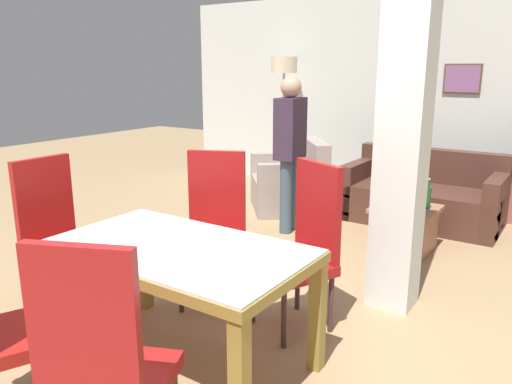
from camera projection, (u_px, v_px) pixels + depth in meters
The scene contains 14 objects.
ground_plane at pixel (183, 361), 3.04m from camera, with size 18.00×18.00×0.00m, color #A4845C.
back_wall at pixel (420, 98), 6.42m from camera, with size 7.20×0.09×2.70m.
divider_pillar at pixel (404, 125), 3.46m from camera, with size 0.32×0.30×2.70m.
dining_table at pixel (179, 272), 2.90m from camera, with size 1.51×0.87×0.74m.
dining_chair_head_left at pixel (57, 235), 3.52m from camera, with size 0.46×0.46×1.13m.
dining_chair_near_right at pixel (102, 363), 1.99m from camera, with size 0.61×0.61×1.13m.
dining_chair_far_right at pixel (304, 243), 3.35m from camera, with size 0.61×0.61×1.13m.
dining_chair_far_left at pixel (214, 224), 3.75m from camera, with size 0.61×0.61×1.13m.
sofa at pixel (423, 198), 5.72m from camera, with size 1.70×0.88×0.81m.
armchair at pixel (292, 186), 6.23m from camera, with size 1.24×1.24×0.87m.
coffee_table at pixel (405, 228), 4.86m from camera, with size 0.59×0.58×0.43m.
bottle at pixel (427, 197), 4.73m from camera, with size 0.07×0.07×0.30m.
floor_lamp at pixel (284, 77), 7.02m from camera, with size 0.37×0.37×1.88m.
standing_person at pixel (290, 144), 5.24m from camera, with size 0.26×0.40×1.65m.
Camera 1 is at (1.87, -1.99, 1.74)m, focal length 35.00 mm.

